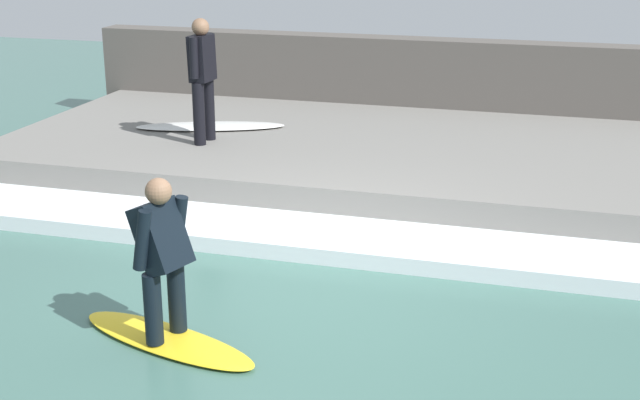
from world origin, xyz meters
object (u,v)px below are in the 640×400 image
Objects in this scene: surfer_riding at (162,251)px; surfboard_waiting_near at (210,126)px; surfer_waiting_near at (202,74)px; surfboard_riding at (167,339)px.

surfer_riding reaches higher than surfboard_waiting_near.
surfboard_waiting_near is at bearing 18.94° from surfer_riding.
surfer_riding is 0.84× the size of surfer_waiting_near.
surfer_riding is 4.85m from surfer_waiting_near.
surfer_waiting_near is (4.55, 1.58, 0.56)m from surfer_riding.
surfer_riding is at bearing -161.06° from surfboard_waiting_near.
surfboard_riding is at bearing 180.00° from surfer_riding.
surfboard_riding is at bearing -160.82° from surfer_waiting_near.
surfer_waiting_near reaches higher than surfboard_waiting_near.
surfer_riding is (0.00, 0.00, 0.78)m from surfboard_riding.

